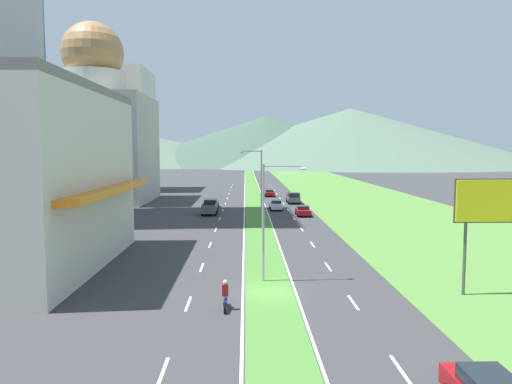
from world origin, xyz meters
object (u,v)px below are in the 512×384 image
object	(u,v)px
pickup_truck_1	(210,207)
pickup_truck_0	(293,198)
billboard_roadside	(493,207)
car_1	(276,205)
car_3	(212,203)
motorcycle_rider	(225,297)
car_4	(303,211)
street_lamp_near	(269,213)
car_0	(269,193)
street_lamp_mid	(259,181)

from	to	relation	value
pickup_truck_1	pickup_truck_0	bearing A→B (deg)	-45.41
billboard_roadside	pickup_truck_1	distance (m)	45.01
car_1	pickup_truck_0	distance (m)	9.63
car_3	motorcycle_rider	bearing A→B (deg)	-175.10
billboard_roadside	car_4	bearing A→B (deg)	101.51
car_3	motorcycle_rider	size ratio (longest dim) A/B	2.15
pickup_truck_0	street_lamp_near	bearing A→B (deg)	-7.78
car_4	motorcycle_rider	distance (m)	40.67
street_lamp_near	pickup_truck_1	xyz separation A→B (m)	(-6.87, 35.90, -3.95)
car_3	pickup_truck_0	size ratio (longest dim) A/B	0.80
car_3	pickup_truck_1	size ratio (longest dim) A/B	0.80
billboard_roadside	car_0	bearing A→B (deg)	99.54
car_3	car_4	distance (m)	16.77
street_lamp_near	billboard_roadside	size ratio (longest dim) A/B	1.11
car_4	pickup_truck_1	bearing A→B (deg)	-99.52
pickup_truck_1	car_4	bearing A→B (deg)	-99.52
car_0	pickup_truck_0	distance (m)	12.90
car_4	motorcycle_rider	world-z (taller)	motorcycle_rider
car_0	car_3	xyz separation A→B (m)	(-10.25, -18.30, 0.04)
car_0	car_3	world-z (taller)	car_3
billboard_roadside	pickup_truck_1	bearing A→B (deg)	118.02
street_lamp_near	pickup_truck_0	distance (m)	49.93
car_1	car_4	distance (m)	7.58
pickup_truck_0	motorcycle_rider	distance (m)	56.06
street_lamp_near	car_0	bearing A→B (deg)	87.06
car_3	car_1	bearing A→B (deg)	-106.44
street_lamp_near	street_lamp_mid	bearing A→B (deg)	89.76
street_lamp_near	pickup_truck_0	size ratio (longest dim) A/B	1.56
motorcycle_rider	street_lamp_near	bearing A→B (deg)	-25.68
car_1	pickup_truck_0	bearing A→B (deg)	157.90
street_lamp_mid	car_3	bearing A→B (deg)	114.96
street_lamp_near	car_3	distance (m)	44.18
street_lamp_mid	car_1	bearing A→B (deg)	76.44
car_3	pickup_truck_0	xyz separation A→B (m)	(13.82, 5.91, 0.22)
street_lamp_near	car_1	world-z (taller)	street_lamp_near
car_4	pickup_truck_0	distance (m)	15.67
billboard_roadside	car_1	xyz separation A→B (m)	(-11.03, 44.01, -5.00)
street_lamp_mid	car_1	distance (m)	13.61
billboard_roadside	car_1	world-z (taller)	billboard_roadside
pickup_truck_0	motorcycle_rider	xyz separation A→B (m)	(-9.59, -55.24, -0.24)
pickup_truck_0	pickup_truck_1	xyz separation A→B (m)	(-13.61, -13.42, 0.00)
billboard_roadside	car_0	size ratio (longest dim) A/B	1.79
billboard_roadside	pickup_truck_0	size ratio (longest dim) A/B	1.41
car_4	pickup_truck_0	size ratio (longest dim) A/B	0.78
car_1	pickup_truck_0	world-z (taller)	pickup_truck_0
street_lamp_mid	billboard_roadside	bearing A→B (deg)	-66.03
car_1	car_3	xyz separation A→B (m)	(-10.20, 3.01, -0.01)
street_lamp_near	car_1	bearing A→B (deg)	85.58
car_4	pickup_truck_1	distance (m)	13.62
car_1	car_4	size ratio (longest dim) A/B	1.09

